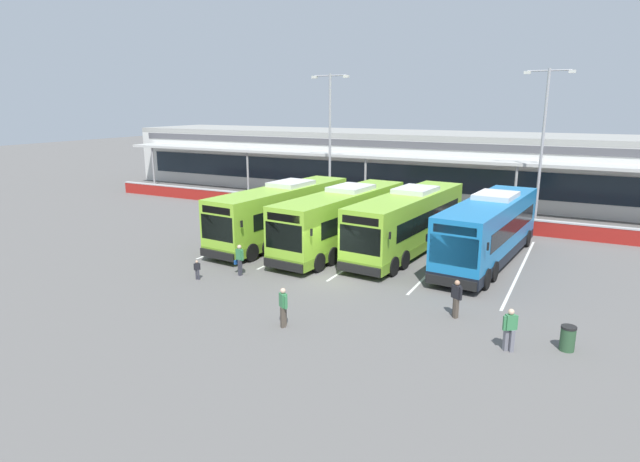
% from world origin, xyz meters
% --- Properties ---
extents(ground_plane, '(200.00, 200.00, 0.00)m').
position_xyz_m(ground_plane, '(0.00, 0.00, 0.00)').
color(ground_plane, '#605E5B').
extents(terminal_building, '(70.00, 13.00, 6.00)m').
position_xyz_m(terminal_building, '(-0.00, 26.91, 3.01)').
color(terminal_building, silver).
rests_on(terminal_building, ground).
extents(red_barrier_wall, '(60.00, 0.40, 1.10)m').
position_xyz_m(red_barrier_wall, '(0.00, 14.50, 0.56)').
color(red_barrier_wall, maroon).
rests_on(red_barrier_wall, ground).
extents(coach_bus_leftmost, '(3.83, 12.33, 3.78)m').
position_xyz_m(coach_bus_leftmost, '(-6.12, 5.33, 1.79)').
color(coach_bus_leftmost, '#8CC633').
rests_on(coach_bus_leftmost, ground).
extents(coach_bus_left_centre, '(3.83, 12.33, 3.78)m').
position_xyz_m(coach_bus_left_centre, '(-1.88, 5.38, 1.79)').
color(coach_bus_left_centre, '#8CC633').
rests_on(coach_bus_left_centre, ground).
extents(coach_bus_centre, '(3.83, 12.33, 3.78)m').
position_xyz_m(coach_bus_centre, '(1.85, 6.56, 1.79)').
color(coach_bus_centre, '#8CC633').
rests_on(coach_bus_centre, ground).
extents(coach_bus_right_centre, '(3.83, 12.33, 3.78)m').
position_xyz_m(coach_bus_right_centre, '(6.49, 6.71, 1.79)').
color(coach_bus_right_centre, '#1972B7').
rests_on(coach_bus_right_centre, ground).
extents(bay_stripe_far_west, '(0.14, 13.00, 0.01)m').
position_xyz_m(bay_stripe_far_west, '(-8.40, 6.00, 0.00)').
color(bay_stripe_far_west, silver).
rests_on(bay_stripe_far_west, ground).
extents(bay_stripe_west, '(0.14, 13.00, 0.01)m').
position_xyz_m(bay_stripe_west, '(-4.20, 6.00, 0.00)').
color(bay_stripe_west, silver).
rests_on(bay_stripe_west, ground).
extents(bay_stripe_mid_west, '(0.14, 13.00, 0.01)m').
position_xyz_m(bay_stripe_mid_west, '(0.00, 6.00, 0.00)').
color(bay_stripe_mid_west, silver).
rests_on(bay_stripe_mid_west, ground).
extents(bay_stripe_centre, '(0.14, 13.00, 0.01)m').
position_xyz_m(bay_stripe_centre, '(4.20, 6.00, 0.00)').
color(bay_stripe_centre, silver).
rests_on(bay_stripe_centre, ground).
extents(bay_stripe_mid_east, '(0.14, 13.00, 0.01)m').
position_xyz_m(bay_stripe_mid_east, '(8.40, 6.00, 0.00)').
color(bay_stripe_mid_east, silver).
rests_on(bay_stripe_mid_east, ground).
extents(pedestrian_with_handbag, '(0.64, 0.43, 1.62)m').
position_xyz_m(pedestrian_with_handbag, '(-4.49, -1.65, 0.86)').
color(pedestrian_with_handbag, '#33333D').
rests_on(pedestrian_with_handbag, ground).
extents(pedestrian_in_dark_coat, '(0.49, 0.39, 1.62)m').
position_xyz_m(pedestrian_in_dark_coat, '(9.23, -4.30, 0.87)').
color(pedestrian_in_dark_coat, slate).
rests_on(pedestrian_in_dark_coat, ground).
extents(pedestrian_child, '(0.27, 0.28, 1.00)m').
position_xyz_m(pedestrian_child, '(-5.96, -3.26, 0.54)').
color(pedestrian_child, '#33333D').
rests_on(pedestrian_child, ground).
extents(pedestrian_near_bin, '(0.50, 0.42, 1.62)m').
position_xyz_m(pedestrian_near_bin, '(0.92, -6.19, 0.87)').
color(pedestrian_near_bin, '#4C4238').
rests_on(pedestrian_near_bin, ground).
extents(pedestrian_approaching_bus, '(0.50, 0.41, 1.62)m').
position_xyz_m(pedestrian_approaching_bus, '(6.80, -2.08, 0.87)').
color(pedestrian_approaching_bus, '#4C4238').
rests_on(pedestrian_approaching_bus, ground).
extents(lamp_post_west, '(3.24, 0.28, 11.00)m').
position_xyz_m(lamp_post_west, '(-8.06, 16.08, 6.29)').
color(lamp_post_west, '#9E9EA3').
rests_on(lamp_post_west, ground).
extents(lamp_post_centre, '(3.24, 0.28, 11.00)m').
position_xyz_m(lamp_post_centre, '(7.98, 16.97, 6.29)').
color(lamp_post_centre, '#9E9EA3').
rests_on(lamp_post_centre, ground).
extents(litter_bin, '(0.54, 0.54, 0.93)m').
position_xyz_m(litter_bin, '(11.10, -3.27, 0.47)').
color(litter_bin, '#2D5133').
rests_on(litter_bin, ground).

